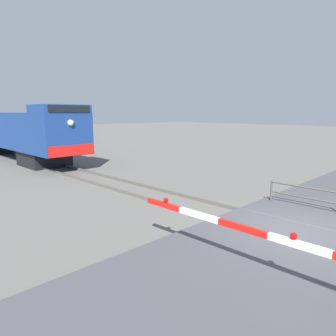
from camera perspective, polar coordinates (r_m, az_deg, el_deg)
The scene contains 6 objects.
ground_plane at distance 10.40m, azimuth 22.28°, elevation -11.21°, with size 160.00×160.00×0.00m, color #605E59.
rail_track_left at distance 9.75m, azimuth 20.63°, elevation -12.05°, with size 0.08×80.00×0.15m, color #59544C.
rail_track_right at distance 11.00m, azimuth 23.79°, elevation -9.72°, with size 0.08×80.00×0.15m, color #59544C.
road_surface at distance 10.37m, azimuth 22.31°, elevation -10.84°, with size 36.00×4.93×0.14m, color #47474C.
locomotive at distance 27.43m, azimuth -25.76°, elevation 6.04°, with size 3.06×17.84×4.10m.
guard_railing at distance 12.70m, azimuth 23.69°, elevation -4.53°, with size 0.08×2.74×0.95m.
Camera 1 is at (-9.05, -3.59, 3.65)m, focal length 33.46 mm.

